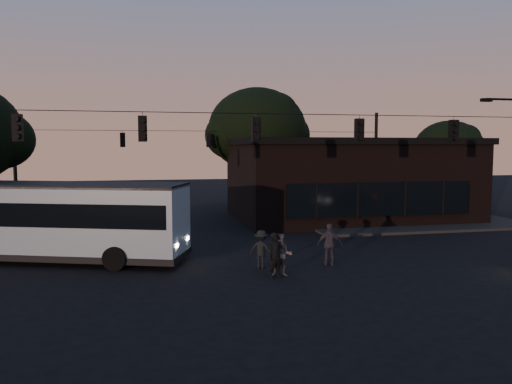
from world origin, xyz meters
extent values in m
plane|color=black|center=(0.00, 0.00, 0.00)|extent=(120.00, 120.00, 0.00)
cube|color=black|center=(12.00, 14.00, 0.07)|extent=(14.00, 10.00, 0.15)
cube|color=black|center=(9.00, 16.00, 2.50)|extent=(15.00, 10.00, 5.00)
cube|color=black|center=(9.00, 16.00, 5.20)|extent=(15.40, 10.40, 0.40)
cube|color=black|center=(9.00, 10.88, 1.80)|extent=(11.50, 0.18, 2.00)
cylinder|color=black|center=(4.00, 22.00, 2.00)|extent=(0.44, 0.44, 4.00)
ellipsoid|color=black|center=(4.00, 22.00, 6.20)|extent=(7.60, 7.60, 6.46)
cylinder|color=black|center=(18.00, 18.00, 1.50)|extent=(0.44, 0.44, 3.00)
ellipsoid|color=black|center=(18.00, 18.00, 4.65)|extent=(5.20, 5.20, 4.42)
cylinder|color=black|center=(0.00, 4.00, 6.20)|extent=(26.00, 0.03, 0.03)
cube|color=black|center=(-9.00, 4.00, 5.55)|extent=(0.34, 0.30, 1.00)
cube|color=black|center=(-4.50, 4.00, 5.55)|extent=(0.34, 0.30, 1.00)
cube|color=black|center=(0.00, 4.00, 5.55)|extent=(0.34, 0.30, 1.00)
cube|color=black|center=(4.50, 4.00, 5.55)|extent=(0.34, 0.30, 1.00)
cube|color=black|center=(9.00, 4.00, 5.55)|extent=(0.34, 0.30, 1.00)
cylinder|color=black|center=(-13.00, 20.00, 3.75)|extent=(0.24, 0.24, 7.50)
cylinder|color=black|center=(13.00, 20.00, 3.75)|extent=(0.24, 0.24, 7.50)
cylinder|color=black|center=(0.00, 20.00, 6.00)|extent=(26.00, 0.03, 0.03)
cube|color=black|center=(-6.00, 20.00, 5.35)|extent=(0.34, 0.30, 1.00)
cube|color=black|center=(0.00, 20.00, 5.35)|extent=(0.34, 0.30, 1.00)
cube|color=black|center=(6.00, 20.00, 5.35)|extent=(0.34, 0.30, 1.00)
cube|color=#8298A5|center=(-8.53, 6.45, 1.87)|extent=(11.94, 6.46, 2.77)
cube|color=black|center=(-8.53, 6.45, 2.13)|extent=(11.51, 6.34, 0.96)
cube|color=black|center=(-8.53, 6.45, 3.25)|extent=(11.94, 6.46, 0.16)
cube|color=black|center=(-8.53, 6.45, 0.37)|extent=(12.06, 6.55, 0.27)
cylinder|color=black|center=(-5.67, 4.01, 0.48)|extent=(0.99, 0.57, 0.96)
cylinder|color=black|center=(-4.77, 6.52, 0.48)|extent=(0.99, 0.57, 0.96)
imported|color=black|center=(0.23, 1.62, 0.85)|extent=(0.70, 0.55, 1.69)
imported|color=#564E4E|center=(0.52, 1.83, 0.80)|extent=(0.91, 0.78, 1.60)
imported|color=#322D37|center=(2.91, 3.12, 0.86)|extent=(1.09, 0.66, 1.73)
imported|color=black|center=(0.04, 3.19, 0.77)|extent=(1.14, 1.02, 1.53)
camera|label=1|loc=(-4.34, -15.94, 4.83)|focal=35.00mm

